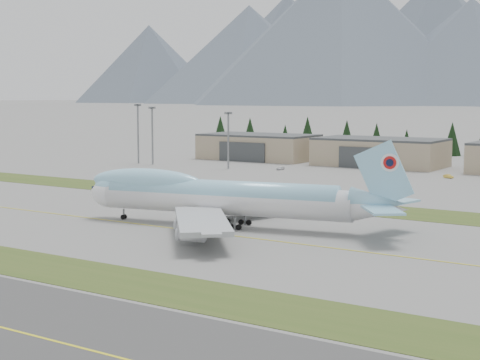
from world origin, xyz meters
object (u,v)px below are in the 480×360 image
Objects in this scene: boeing_747_freighter at (222,197)px; service_vehicle_a at (281,170)px; hangar_left at (259,147)px; hangar_center at (380,152)px; service_vehicle_b at (448,178)px.

boeing_747_freighter is 118.57m from service_vehicle_a.
hangar_center is at bearing 0.00° from hangar_left.
service_vehicle_a is 60.38m from service_vehicle_b.
hangar_center is at bearing 61.41° from service_vehicle_a.
hangar_left and hangar_center have the same top height.
service_vehicle_a is (30.24, -33.86, -5.39)m from hangar_left.
service_vehicle_a is (-47.89, 108.29, -6.19)m from boeing_747_freighter.
hangar_left reaches higher than service_vehicle_b.
hangar_center is at bearing 87.68° from boeing_747_freighter.
service_vehicle_b reaches higher than service_vehicle_a.
service_vehicle_b is at bearing -17.02° from hangar_left.
hangar_left is at bearing 105.61° from service_vehicle_b.
service_vehicle_a is at bearing -126.17° from hangar_center.
service_vehicle_b is (35.30, -27.64, -5.39)m from hangar_center.
hangar_center is 45.16m from service_vehicle_b.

